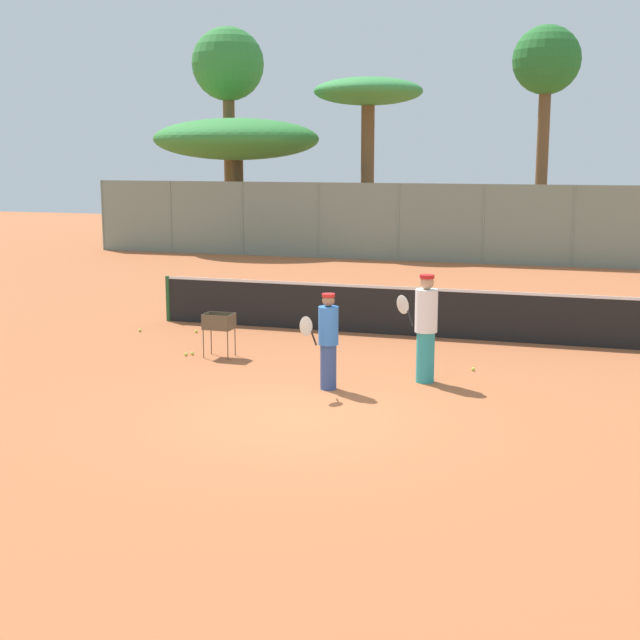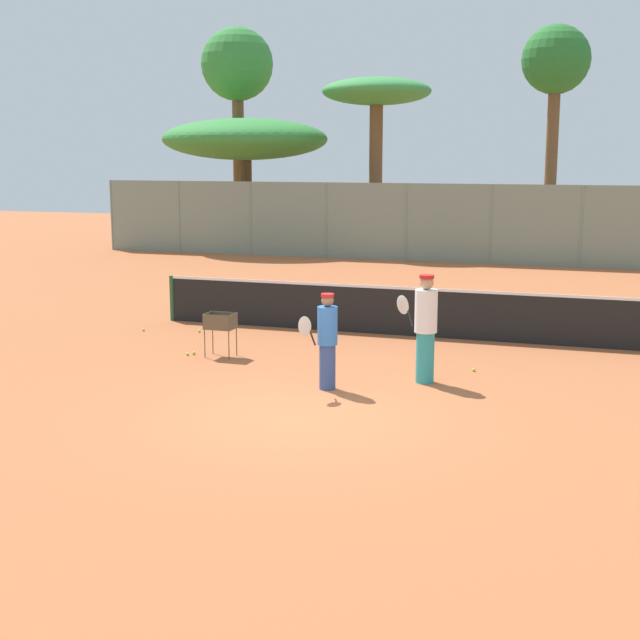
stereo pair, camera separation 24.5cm
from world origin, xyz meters
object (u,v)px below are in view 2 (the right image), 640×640
(tennis_net, at_px, (402,310))
(player_red_cap, at_px, (425,327))
(parked_car, at_px, (581,237))
(ball_cart, at_px, (220,325))
(player_white_outfit, at_px, (327,340))

(tennis_net, distance_m, player_red_cap, 4.07)
(parked_car, bearing_deg, ball_cart, -105.12)
(player_red_cap, relative_size, ball_cart, 2.19)
(player_white_outfit, xyz_separation_m, parked_car, (3.04, 23.01, -0.18))
(tennis_net, bearing_deg, parked_car, 80.92)
(player_red_cap, xyz_separation_m, parked_car, (1.59, 22.04, -0.31))
(tennis_net, height_order, ball_cart, tennis_net)
(tennis_net, xyz_separation_m, parked_car, (2.91, 18.21, 0.10))
(tennis_net, xyz_separation_m, player_white_outfit, (-0.13, -4.80, 0.29))
(player_red_cap, distance_m, parked_car, 22.10)
(ball_cart, xyz_separation_m, parked_car, (5.77, 21.34, 0.03))
(ball_cart, bearing_deg, player_red_cap, -9.40)
(player_red_cap, bearing_deg, ball_cart, 22.09)
(player_white_outfit, relative_size, ball_cart, 1.90)
(tennis_net, distance_m, parked_car, 18.44)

